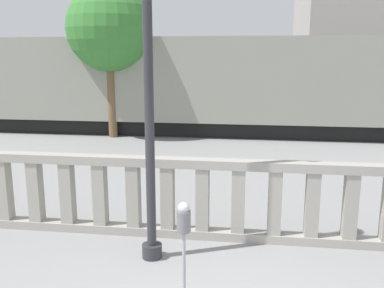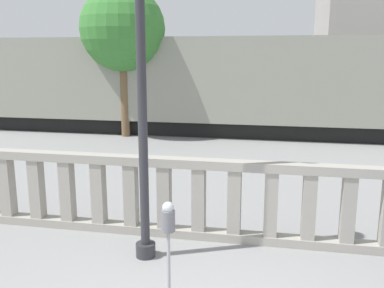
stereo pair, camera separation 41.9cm
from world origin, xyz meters
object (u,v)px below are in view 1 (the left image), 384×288
at_px(train_near, 335,85).
at_px(parking_meter, 184,226).
at_px(lamppost, 148,33).
at_px(tree_left, 109,29).

bearing_deg(train_near, parking_meter, -107.50).
bearing_deg(lamppost, parking_meter, -61.65).
height_order(lamppost, train_near, lamppost).
xyz_separation_m(lamppost, train_near, (4.27, 10.21, -1.33)).
distance_m(lamppost, parking_meter, 2.53).
height_order(parking_meter, train_near, train_near).
distance_m(train_near, tree_left, 8.09).
bearing_deg(tree_left, train_near, 10.63).
bearing_deg(parking_meter, train_near, 72.50).
bearing_deg(lamppost, tree_left, 111.59).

